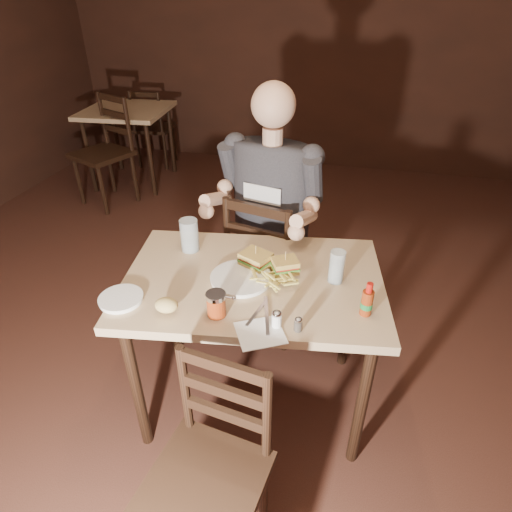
% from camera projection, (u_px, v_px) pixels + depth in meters
% --- Properties ---
extents(room_shell, '(7.00, 7.00, 7.00)m').
position_uv_depth(room_shell, '(267.00, 133.00, 1.46)').
color(room_shell, black).
rests_on(room_shell, ground).
extents(main_table, '(1.20, 0.89, 0.77)m').
position_uv_depth(main_table, '(253.00, 295.00, 1.88)').
color(main_table, tan).
rests_on(main_table, ground).
extents(bg_table, '(0.87, 0.87, 0.77)m').
position_uv_depth(bg_table, '(127.00, 118.00, 4.30)').
color(bg_table, tan).
rests_on(bg_table, ground).
extents(chair_far, '(0.51, 0.54, 0.92)m').
position_uv_depth(chair_far, '(271.00, 263.00, 2.48)').
color(chair_far, black).
rests_on(chair_far, ground).
extents(chair_near, '(0.44, 0.47, 0.83)m').
position_uv_depth(chair_near, '(205.00, 483.00, 1.44)').
color(chair_near, black).
rests_on(chair_near, ground).
extents(bg_chair_far, '(0.42, 0.46, 0.85)m').
position_uv_depth(bg_chair_far, '(154.00, 127.00, 4.89)').
color(bg_chair_far, black).
rests_on(bg_chair_far, ground).
extents(bg_chair_near, '(0.61, 0.63, 0.98)m').
position_uv_depth(bg_chair_near, '(102.00, 154.00, 3.95)').
color(bg_chair_near, black).
rests_on(bg_chair_near, ground).
extents(diner, '(0.65, 0.56, 0.98)m').
position_uv_depth(diner, '(269.00, 185.00, 2.17)').
color(diner, '#323136').
rests_on(diner, chair_far).
extents(dinner_plate, '(0.29, 0.29, 0.01)m').
position_uv_depth(dinner_plate, '(241.00, 279.00, 1.81)').
color(dinner_plate, white).
rests_on(dinner_plate, main_table).
extents(sandwich_left, '(0.15, 0.14, 0.10)m').
position_uv_depth(sandwich_left, '(256.00, 255.00, 1.86)').
color(sandwich_left, tan).
rests_on(sandwich_left, dinner_plate).
extents(sandwich_right, '(0.13, 0.13, 0.09)m').
position_uv_depth(sandwich_right, '(285.00, 262.00, 1.82)').
color(sandwich_right, tan).
rests_on(sandwich_right, dinner_plate).
extents(fries_pile, '(0.25, 0.20, 0.04)m').
position_uv_depth(fries_pile, '(272.00, 279.00, 1.76)').
color(fries_pile, '#DACA5F').
rests_on(fries_pile, dinner_plate).
extents(ketchup_dollop, '(0.05, 0.05, 0.01)m').
position_uv_depth(ketchup_dollop, '(270.00, 263.00, 1.89)').
color(ketchup_dollop, maroon).
rests_on(ketchup_dollop, dinner_plate).
extents(glass_left, '(0.10, 0.10, 0.16)m').
position_uv_depth(glass_left, '(189.00, 235.00, 1.98)').
color(glass_left, silver).
rests_on(glass_left, main_table).
extents(glass_right, '(0.07, 0.07, 0.14)m').
position_uv_depth(glass_right, '(337.00, 267.00, 1.77)').
color(glass_right, silver).
rests_on(glass_right, main_table).
extents(hot_sauce, '(0.05, 0.05, 0.14)m').
position_uv_depth(hot_sauce, '(368.00, 299.00, 1.59)').
color(hot_sauce, maroon).
rests_on(hot_sauce, main_table).
extents(salt_shaker, '(0.04, 0.04, 0.07)m').
position_uv_depth(salt_shaker, '(277.00, 319.00, 1.55)').
color(salt_shaker, white).
rests_on(salt_shaker, main_table).
extents(pepper_shaker, '(0.03, 0.03, 0.05)m').
position_uv_depth(pepper_shaker, '(298.00, 324.00, 1.54)').
color(pepper_shaker, '#38332D').
rests_on(pepper_shaker, main_table).
extents(syrup_dispenser, '(0.09, 0.09, 0.10)m').
position_uv_depth(syrup_dispenser, '(216.00, 304.00, 1.60)').
color(syrup_dispenser, maroon).
rests_on(syrup_dispenser, main_table).
extents(napkin, '(0.22, 0.21, 0.00)m').
position_uv_depth(napkin, '(260.00, 333.00, 1.54)').
color(napkin, white).
rests_on(napkin, main_table).
extents(knife, '(0.07, 0.22, 0.01)m').
position_uv_depth(knife, '(267.00, 315.00, 1.62)').
color(knife, silver).
rests_on(knife, napkin).
extents(fork, '(0.05, 0.17, 0.01)m').
position_uv_depth(fork, '(257.00, 313.00, 1.63)').
color(fork, silver).
rests_on(fork, napkin).
extents(side_plate, '(0.19, 0.19, 0.01)m').
position_uv_depth(side_plate, '(121.00, 299.00, 1.69)').
color(side_plate, white).
rests_on(side_plate, main_table).
extents(bread_roll, '(0.10, 0.09, 0.05)m').
position_uv_depth(bread_roll, '(166.00, 305.00, 1.61)').
color(bread_roll, tan).
rests_on(bread_roll, side_plate).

